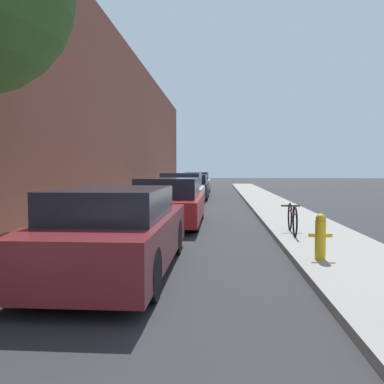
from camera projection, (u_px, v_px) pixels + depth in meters
The scene contains 11 objects.
ground_plane at pixel (203, 210), 15.79m from camera, with size 120.00×120.00×0.00m, color #28282B.
sidewalk_left at pixel (131, 208), 15.99m from camera, with size 2.00×52.00×0.12m.
sidewalk_right at pixel (277, 209), 15.58m from camera, with size 2.00×52.00×0.12m.
building_facade_left at pixel (96, 112), 15.87m from camera, with size 0.70×52.00×7.77m.
parked_car_maroon at pixel (116, 231), 6.15m from camera, with size 1.73×4.39×1.31m.
parked_car_red at pixel (169, 203), 11.44m from camera, with size 1.84×4.26×1.35m.
parked_car_white at pixel (182, 191), 16.55m from camera, with size 1.75×4.20×1.45m.
parked_car_black at pixel (193, 187), 21.69m from camera, with size 1.69×4.49×1.32m.
parked_car_silver at pixel (197, 183), 27.12m from camera, with size 1.69×4.64×1.41m.
fire_hydrant at pixel (320, 236), 6.52m from camera, with size 0.37×0.17×0.75m.
bicycle at pixel (292, 219), 9.15m from camera, with size 0.44×1.64×0.67m.
Camera 1 is at (0.67, 0.29, 1.59)m, focal length 37.44 mm.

